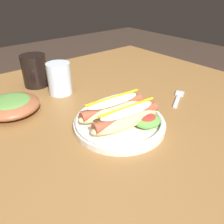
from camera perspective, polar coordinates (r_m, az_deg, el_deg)
dining_table at (r=0.72m, az=-7.97°, el=-6.46°), size 1.29×0.91×0.74m
hot_dog_plate at (r=0.58m, az=2.17°, el=-1.45°), size 0.24×0.24×0.08m
fork at (r=0.76m, az=16.25°, el=3.50°), size 0.11×0.07×0.00m
soda_cup at (r=0.85m, az=-18.76°, el=9.79°), size 0.09×0.09×0.11m
water_cup at (r=0.77m, az=-13.01°, el=8.15°), size 0.08×0.08×0.10m
side_bowl at (r=0.70m, az=-23.90°, el=1.64°), size 0.16×0.16×0.05m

